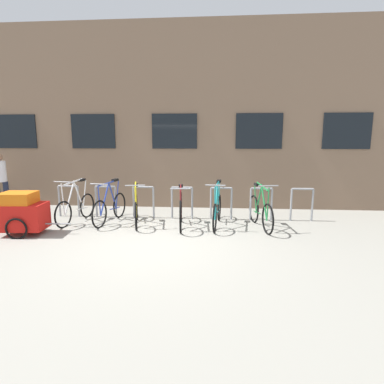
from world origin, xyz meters
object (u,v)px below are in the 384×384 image
bicycle_green (260,211)px  bike_trailer (22,213)px  bicycle_yellow (136,209)px  bicycle_teal (217,210)px  bicycle_maroon (181,210)px  person_by_bench (0,179)px  backpack (3,208)px  bicycle_white (76,207)px  bicycle_blue (110,207)px

bicycle_green → bike_trailer: 5.24m
bicycle_yellow → bicycle_green: bicycle_green is taller
bicycle_green → bicycle_teal: bearing=173.9°
bicycle_maroon → person_by_bench: size_ratio=1.04×
bicycle_yellow → backpack: bicycle_yellow is taller
bike_trailer → bicycle_white: bearing=57.1°
bicycle_white → bicycle_yellow: bearing=-2.3°
person_by_bench → bicycle_yellow: bearing=-11.2°
bicycle_teal → bicycle_maroon: bearing=-172.5°
bicycle_white → bicycle_maroon: size_ratio=0.95×
bicycle_teal → bicycle_green: size_ratio=1.06×
bicycle_yellow → backpack: 3.71m
bicycle_yellow → person_by_bench: 4.05m
bicycle_yellow → person_by_bench: bearing=168.8°
bicycle_teal → bicycle_white: 3.48m
backpack → bicycle_white: bearing=-3.0°
bicycle_green → bike_trailer: bearing=-169.9°
bike_trailer → person_by_bench: size_ratio=0.89×
bike_trailer → bicycle_yellow: bearing=24.3°
bicycle_white → bike_trailer: size_ratio=1.12×
bicycle_yellow → bicycle_maroon: 1.10m
person_by_bench → bicycle_blue: bearing=-11.4°
bicycle_teal → person_by_bench: bearing=172.7°
bicycle_white → person_by_bench: size_ratio=0.99×
bicycle_yellow → bicycle_blue: (-0.69, 0.12, 0.01)m
bicycle_teal → bicycle_white: (-3.47, 0.04, -0.01)m
bicycle_teal → bicycle_white: size_ratio=1.06×
bicycle_green → bicycle_blue: bearing=176.7°
bicycle_teal → bicycle_yellow: (-1.95, -0.02, -0.01)m
backpack → bicycle_blue: bearing=0.8°
bicycle_maroon → person_by_bench: 5.13m
bicycle_teal → backpack: bicycle_teal is taller
bicycle_teal → bicycle_maroon: size_ratio=1.01×
person_by_bench → backpack: bearing=-54.9°
bicycle_teal → bike_trailer: 4.29m
bicycle_white → bike_trailer: (-0.69, -1.06, 0.10)m
bicycle_blue → bicycle_white: bearing=-175.9°
bike_trailer → person_by_bench: (-1.71, 1.78, 0.48)m
bicycle_white → bicycle_maroon: 2.63m
bike_trailer → bicycle_blue: bearing=36.3°
backpack → bicycle_yellow: bearing=-0.1°
bicycle_teal → backpack: 5.64m
bike_trailer → person_by_bench: person_by_bench is taller
bicycle_yellow → bicycle_white: size_ratio=0.97×
bicycle_maroon → bicycle_white: bearing=176.6°
bicycle_blue → bicycle_teal: bearing=-2.2°
bicycle_blue → person_by_bench: (-3.25, 0.65, 0.58)m
bicycle_green → bicycle_maroon: (-1.85, -0.01, 0.01)m
bicycle_teal → bicycle_blue: bicycle_teal is taller
bicycle_yellow → bicycle_white: 1.53m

